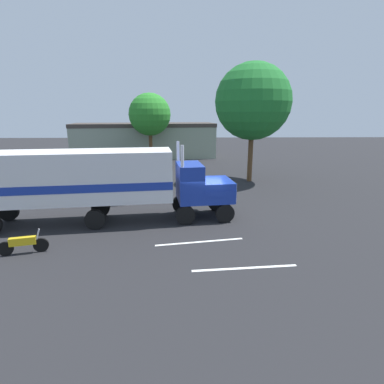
{
  "coord_description": "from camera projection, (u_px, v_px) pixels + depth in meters",
  "views": [
    {
      "loc": [
        -1.03,
        -17.29,
        6.2
      ],
      "look_at": [
        -0.58,
        0.13,
        1.6
      ],
      "focal_mm": 28.36,
      "sensor_mm": 36.0,
      "label": 1
    }
  ],
  "objects": [
    {
      "name": "ground_plane",
      "position": [
        202.0,
        218.0,
        18.32
      ],
      "size": [
        120.0,
        120.0,
        0.0
      ],
      "primitive_type": "plane",
      "color": "#232326"
    },
    {
      "name": "lane_stripe_near",
      "position": [
        200.0,
        242.0,
        14.93
      ],
      "size": [
        4.36,
        0.9,
        0.01
      ],
      "primitive_type": "cube",
      "rotation": [
        0.0,
        0.0,
        0.17
      ],
      "color": "silver",
      "rests_on": "ground_plane"
    },
    {
      "name": "lane_stripe_mid",
      "position": [
        245.0,
        268.0,
        12.42
      ],
      "size": [
        4.4,
        0.53,
        0.01
      ],
      "primitive_type": "cube",
      "rotation": [
        0.0,
        0.0,
        0.08
      ],
      "color": "silver",
      "rests_on": "ground_plane"
    },
    {
      "name": "semi_truck",
      "position": [
        97.0,
        180.0,
        17.02
      ],
      "size": [
        14.36,
        4.48,
        4.5
      ],
      "color": "#193399",
      "rests_on": "ground_plane"
    },
    {
      "name": "person_bystander",
      "position": [
        121.0,
        193.0,
        20.64
      ],
      "size": [
        0.34,
        0.46,
        1.63
      ],
      "color": "#2D3347",
      "rests_on": "ground_plane"
    },
    {
      "name": "parked_car",
      "position": [
        79.0,
        166.0,
        31.34
      ],
      "size": [
        4.48,
        2.0,
        1.57
      ],
      "color": "#234C8C",
      "rests_on": "ground_plane"
    },
    {
      "name": "motorcycle",
      "position": [
        23.0,
        244.0,
        13.6
      ],
      "size": [
        2.07,
        0.62,
        1.12
      ],
      "color": "black",
      "rests_on": "ground_plane"
    },
    {
      "name": "tree_left",
      "position": [
        150.0,
        115.0,
        37.07
      ],
      "size": [
        5.13,
        5.13,
        8.49
      ],
      "color": "brown",
      "rests_on": "ground_plane"
    },
    {
      "name": "tree_center",
      "position": [
        253.0,
        102.0,
        26.39
      ],
      "size": [
        6.64,
        6.64,
        10.41
      ],
      "color": "brown",
      "rests_on": "ground_plane"
    },
    {
      "name": "building_backdrop",
      "position": [
        145.0,
        139.0,
        42.37
      ],
      "size": [
        19.83,
        8.42,
        4.73
      ],
      "color": "gray",
      "rests_on": "ground_plane"
    }
  ]
}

